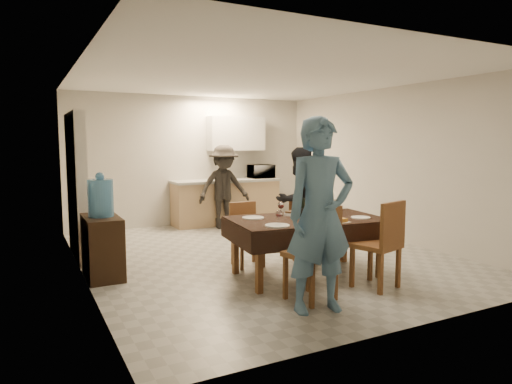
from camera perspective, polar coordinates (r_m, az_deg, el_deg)
floor at (r=6.88m, az=0.68°, el=-7.85°), size 5.00×6.00×0.02m
ceiling at (r=6.73m, az=0.71°, el=14.15°), size 5.00×6.00×0.02m
wall_back at (r=9.43m, az=-7.93°, el=3.93°), size 5.00×0.02×2.60m
wall_front at (r=4.28m, az=19.95°, el=0.82°), size 5.00×0.02×2.60m
wall_left at (r=5.93m, az=-21.16°, el=2.20°), size 0.02×6.00×2.60m
wall_right at (r=8.16m, az=16.42°, el=3.37°), size 0.02×6.00×2.60m
stub_partition at (r=7.15m, az=-21.50°, el=0.80°), size 0.15×1.40×2.10m
kitchen_base_cabinet at (r=9.43m, az=-3.76°, el=-1.34°), size 2.20×0.60×0.86m
kitchen_worktop at (r=9.38m, az=-3.78°, el=1.42°), size 2.24×0.64×0.05m
upper_cabinet at (r=9.60m, az=-2.50°, el=7.30°), size 1.20×0.34×0.70m
dining_table at (r=5.72m, az=6.38°, el=-3.61°), size 1.98×1.29×0.73m
chair_near_left at (r=4.80m, az=7.51°, el=-6.50°), size 0.56×0.57×0.55m
chair_near_right at (r=5.36m, az=15.48°, el=-5.32°), size 0.57×0.58×0.55m
chair_far_left at (r=6.10m, az=-0.68°, el=-4.63°), size 0.40×0.40×0.46m
chair_far_right at (r=6.55m, az=6.39°, el=-3.95°), size 0.51×0.52×0.46m
console at (r=6.02m, az=-18.65°, el=-6.49°), size 0.41×0.82×0.76m
water_jug at (r=5.92m, az=-18.86°, el=-0.71°), size 0.31×0.31×0.46m
wine_bottle at (r=5.70m, az=5.71°, el=-1.54°), size 0.09×0.09×0.34m
water_pitcher at (r=5.86m, az=9.52°, el=-2.01°), size 0.14×0.14×0.22m
savoury_tart at (r=5.46m, az=9.48°, el=-3.52°), size 0.41×0.33×0.05m
salad_bowl at (r=6.02m, az=7.81°, el=-2.48°), size 0.17×0.17×0.07m
mushroom_dish at (r=5.92m, az=4.48°, el=-2.75°), size 0.20×0.20×0.04m
wine_glass_a at (r=5.20m, az=2.88°, el=-3.22°), size 0.08×0.08×0.17m
wine_glass_b at (r=6.22m, az=9.34°, el=-1.62°), size 0.09×0.09×0.20m
wine_glass_c at (r=5.85m, az=3.13°, el=-2.09°), size 0.08×0.08×0.19m
plate_near_left at (r=5.15m, az=2.67°, el=-4.21°), size 0.28×0.28×0.02m
plate_near_right at (r=5.84m, az=12.94°, el=-3.13°), size 0.24×0.24×0.01m
plate_far_left at (r=5.67m, az=-0.37°, el=-3.23°), size 0.27×0.27×0.02m
plate_far_right at (r=6.30m, az=9.42°, el=-2.36°), size 0.27×0.27×0.02m
microwave at (r=9.72m, az=0.65°, el=2.59°), size 0.51×0.35×0.28m
person_near at (r=4.52m, az=8.01°, el=-2.89°), size 0.76×0.56×1.93m
person_far at (r=6.87m, az=5.35°, el=-1.09°), size 0.84×0.69×1.60m
person_kitchen at (r=8.88m, az=-4.03°, el=0.64°), size 1.04×0.60×1.62m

